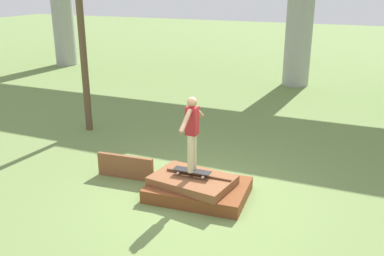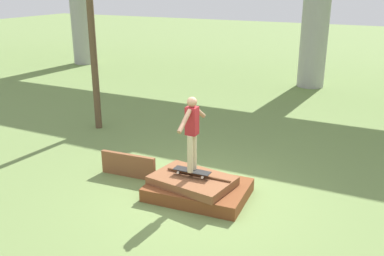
% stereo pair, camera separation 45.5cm
% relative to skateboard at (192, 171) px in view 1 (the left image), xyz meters
% --- Properties ---
extents(ground_plane, '(80.00, 80.00, 0.00)m').
position_rel_skateboard_xyz_m(ground_plane, '(0.11, 0.07, -0.57)').
color(ground_plane, olive).
extents(scrap_pile, '(2.09, 1.52, 0.50)m').
position_rel_skateboard_xyz_m(scrap_pile, '(0.08, 0.05, -0.37)').
color(scrap_pile, brown).
rests_on(scrap_pile, ground_plane).
extents(scrap_plank_loose, '(1.34, 0.20, 0.54)m').
position_rel_skateboard_xyz_m(scrap_plank_loose, '(-1.72, 0.22, -0.30)').
color(scrap_plank_loose, brown).
rests_on(scrap_plank_loose, ground_plane).
extents(skateboard, '(0.78, 0.23, 0.09)m').
position_rel_skateboard_xyz_m(skateboard, '(0.00, 0.00, 0.00)').
color(skateboard, black).
rests_on(skateboard, scrap_pile).
extents(skater, '(0.22, 1.17, 1.54)m').
position_rel_skateboard_xyz_m(skater, '(0.00, 0.00, 0.90)').
color(skater, '#C6B78E').
rests_on(skater, skateboard).
extents(utility_pole, '(1.30, 0.20, 6.95)m').
position_rel_skateboard_xyz_m(utility_pole, '(-4.50, 2.68, 3.03)').
color(utility_pole, brown).
rests_on(utility_pole, ground_plane).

